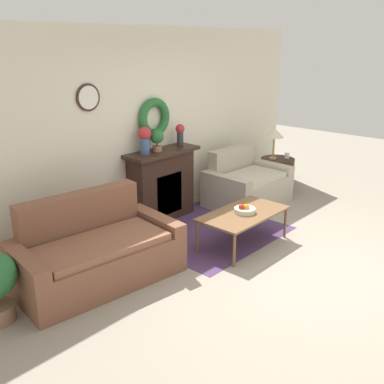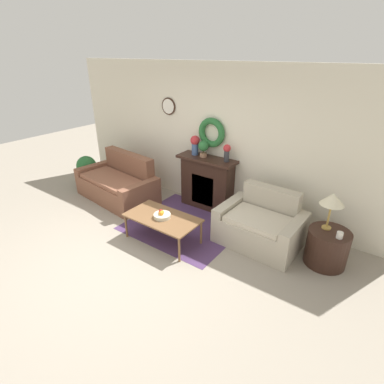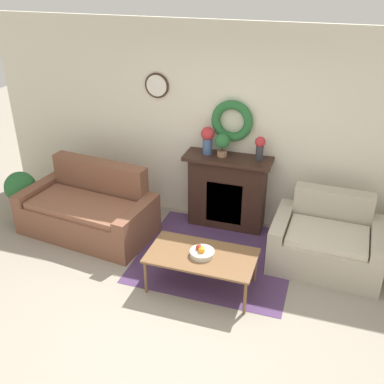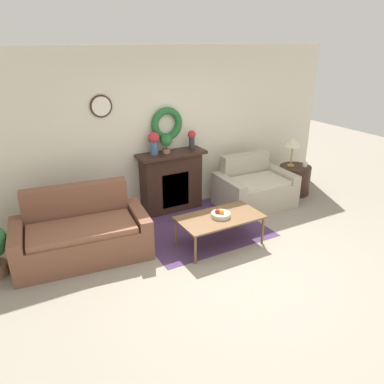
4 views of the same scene
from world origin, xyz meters
name	(u,v)px [view 2 (image 2 of 4)]	position (x,y,z in m)	size (l,w,h in m)	color
ground_plane	(122,260)	(0.00, 0.00, 0.00)	(16.00, 16.00, 0.00)	gray
floor_rug	(186,224)	(0.16, 1.40, 0.00)	(1.90, 1.75, 0.01)	#4C335B
wall_back	(210,138)	(0.00, 2.39, 1.36)	(6.80, 0.18, 2.70)	beige
fireplace	(207,183)	(0.08, 2.19, 0.53)	(1.16, 0.41, 1.04)	#331E16
couch_left	(118,184)	(-1.64, 1.44, 0.31)	(1.85, 1.11, 0.92)	brown
loveseat_right	(260,225)	(1.46, 1.67, 0.31)	(1.31, 0.95, 0.86)	#B2A893
coffee_table	(162,219)	(0.16, 0.77, 0.41)	(1.20, 0.65, 0.44)	brown
fruit_bowl	(162,215)	(0.16, 0.77, 0.48)	(0.27, 0.27, 0.12)	beige
side_table_by_loveseat	(327,247)	(2.47, 1.72, 0.27)	(0.59, 0.59, 0.54)	#331E16
table_lamp	(333,200)	(2.40, 1.78, 1.00)	(0.33, 0.33, 0.55)	#B28E42
mug	(340,235)	(2.60, 1.62, 0.59)	(0.09, 0.09, 0.09)	silver
vase_on_mantel_left	(195,144)	(-0.21, 2.19, 1.25)	(0.18, 0.18, 0.37)	#3D5684
vase_on_mantel_right	(227,152)	(0.49, 2.19, 1.22)	(0.14, 0.14, 0.32)	#2D2D33
potted_plant_on_mantel	(203,147)	(0.00, 2.17, 1.22)	(0.20, 0.20, 0.31)	#8E664C
potted_plant_floor_by_couch	(87,168)	(-2.75, 1.49, 0.41)	(0.44, 0.44, 0.69)	#8E664C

